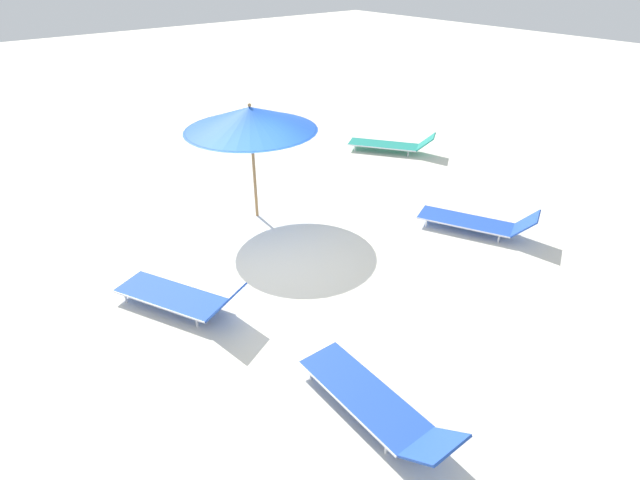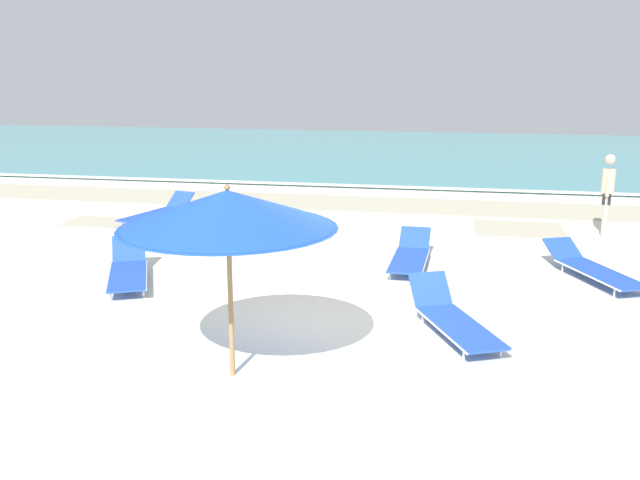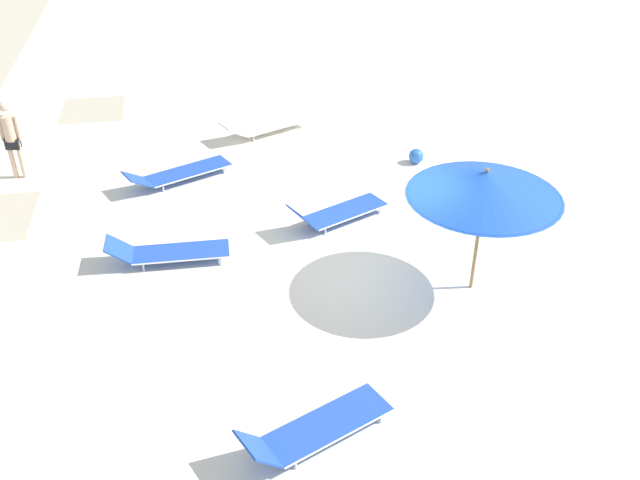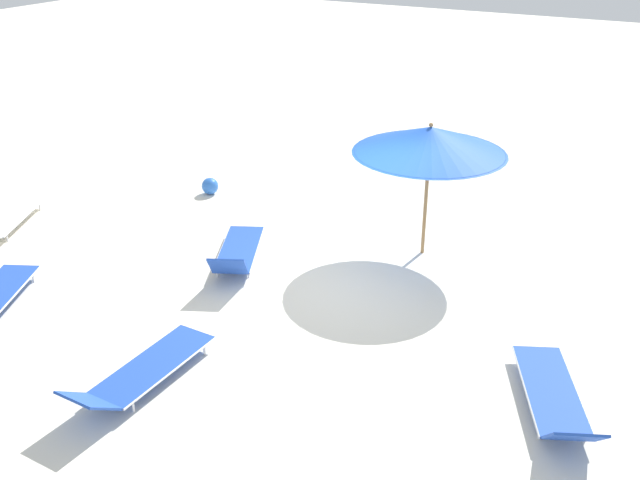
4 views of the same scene
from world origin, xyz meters
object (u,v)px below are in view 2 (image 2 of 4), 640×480
Objects in this scene: sun_lounger_near_water_right at (410,255)px; sun_lounger_mid_beach_pair_a at (593,268)px; beach_umbrella at (228,210)px; beachgoer_wading_adult at (607,190)px; sun_lounger_mid_beach_solo at (453,319)px; sun_lounger_under_umbrella at (128,270)px; sun_lounger_beside_umbrella at (158,212)px.

sun_lounger_near_water_right is 3.15m from sun_lounger_mid_beach_pair_a.
beach_umbrella reaches higher than beachgoer_wading_adult.
sun_lounger_under_umbrella is at bearing 140.78° from sun_lounger_mid_beach_solo.
sun_lounger_beside_umbrella is 1.06× the size of sun_lounger_mid_beach_solo.
sun_lounger_beside_umbrella is 0.96× the size of sun_lounger_mid_beach_pair_a.
beachgoer_wading_adult is at bearing 52.14° from sun_lounger_mid_beach_pair_a.
beachgoer_wading_adult reaches higher than sun_lounger_beside_umbrella.
sun_lounger_under_umbrella is at bearing 131.72° from beach_umbrella.
beach_umbrella is 4.71m from sun_lounger_under_umbrella.
sun_lounger_near_water_right is (6.17, -2.85, -0.00)m from sun_lounger_beside_umbrella.
sun_lounger_mid_beach_solo is (0.81, -3.28, 0.01)m from sun_lounger_near_water_right.
beachgoer_wading_adult reaches higher than sun_lounger_mid_beach_solo.
beach_umbrella is 1.16× the size of sun_lounger_mid_beach_solo.
sun_lounger_under_umbrella is 0.97× the size of sun_lounger_beside_umbrella.
sun_lounger_mid_beach_solo is 7.28m from beachgoer_wading_adult.
sun_lounger_mid_beach_pair_a is at bearing -2.47° from beachgoer_wading_adult.
sun_lounger_mid_beach_pair_a is at bearing -2.43° from sun_lounger_near_water_right.
sun_lounger_under_umbrella reaches higher than sun_lounger_near_water_right.
sun_lounger_beside_umbrella reaches higher than sun_lounger_mid_beach_pair_a.
sun_lounger_mid_beach_pair_a is (2.33, 3.06, -0.02)m from sun_lounger_mid_beach_solo.
sun_lounger_near_water_right reaches higher than sun_lounger_mid_beach_pair_a.
sun_lounger_mid_beach_pair_a is at bearing -12.03° from sun_lounger_under_umbrella.
sun_lounger_mid_beach_pair_a is at bearing 45.23° from beach_umbrella.
beachgoer_wading_adult is at bearing 55.87° from beach_umbrella.
sun_lounger_near_water_right is 1.02× the size of sun_lounger_mid_beach_solo.
beachgoer_wading_adult is (3.94, 3.24, 0.79)m from sun_lounger_near_water_right.
sun_lounger_mid_beach_solo reaches higher than sun_lounger_near_water_right.
beach_umbrella is at bearing -44.92° from sun_lounger_beside_umbrella.
sun_lounger_beside_umbrella reaches higher than sun_lounger_near_water_right.
sun_lounger_mid_beach_solo is 1.22× the size of beachgoer_wading_adult.
beachgoer_wading_adult is (3.13, 6.52, 0.78)m from sun_lounger_mid_beach_solo.
sun_lounger_beside_umbrella is 10.15m from beachgoer_wading_adult.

